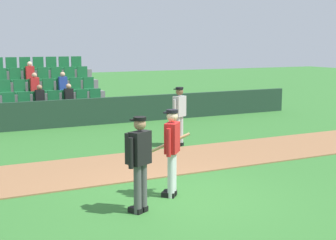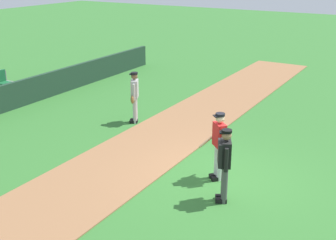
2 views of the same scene
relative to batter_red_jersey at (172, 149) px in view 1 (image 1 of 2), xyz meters
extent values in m
plane|color=#33702D|center=(0.05, -0.15, -0.97)|extent=(80.00, 80.00, 0.00)
cube|color=#936642|center=(0.05, 2.62, -0.95)|extent=(28.00, 2.67, 0.03)
cube|color=#1E3828|center=(0.05, 8.94, -0.46)|extent=(20.00, 0.16, 1.01)
cube|color=slate|center=(0.05, 11.24, -0.82)|extent=(4.45, 3.80, 0.30)
cube|color=slate|center=(0.05, 9.97, -0.47)|extent=(4.35, 0.85, 0.40)
cube|color=#196033|center=(-1.60, 9.87, -0.22)|extent=(0.44, 0.40, 0.08)
cube|color=#196033|center=(-1.60, 10.09, 0.03)|extent=(0.44, 0.08, 0.50)
cube|color=#196033|center=(-1.05, 9.87, -0.22)|extent=(0.44, 0.40, 0.08)
cube|color=#196033|center=(-1.05, 10.09, 0.03)|extent=(0.44, 0.08, 0.50)
cube|color=#196033|center=(-0.50, 9.87, -0.22)|extent=(0.44, 0.40, 0.08)
cube|color=#196033|center=(-0.50, 10.09, 0.03)|extent=(0.44, 0.08, 0.50)
cube|color=black|center=(-0.50, 9.92, 0.08)|extent=(0.32, 0.22, 0.52)
sphere|color=#9E7051|center=(-0.50, 9.92, 0.43)|extent=(0.20, 0.20, 0.20)
cube|color=#196033|center=(0.05, 9.87, -0.22)|extent=(0.44, 0.40, 0.08)
cube|color=#196033|center=(0.05, 10.09, 0.03)|extent=(0.44, 0.08, 0.50)
cube|color=#196033|center=(0.60, 9.87, -0.22)|extent=(0.44, 0.40, 0.08)
cube|color=#196033|center=(0.60, 10.09, 0.03)|extent=(0.44, 0.08, 0.50)
cube|color=black|center=(0.60, 9.92, 0.08)|extent=(0.32, 0.22, 0.52)
sphere|color=tan|center=(0.60, 9.92, 0.43)|extent=(0.20, 0.20, 0.20)
cube|color=#196033|center=(1.15, 9.87, -0.22)|extent=(0.44, 0.40, 0.08)
cube|color=#196033|center=(1.15, 10.09, 0.03)|extent=(0.44, 0.08, 0.50)
cube|color=#196033|center=(1.70, 9.87, -0.22)|extent=(0.44, 0.40, 0.08)
cube|color=#196033|center=(1.70, 10.09, 0.03)|extent=(0.44, 0.08, 0.50)
cube|color=slate|center=(0.05, 10.82, -0.07)|extent=(4.35, 0.85, 0.40)
cube|color=#196033|center=(-1.60, 10.72, 0.18)|extent=(0.44, 0.40, 0.08)
cube|color=#196033|center=(-1.60, 10.94, 0.43)|extent=(0.44, 0.08, 0.50)
cube|color=#196033|center=(-1.05, 10.72, 0.18)|extent=(0.44, 0.40, 0.08)
cube|color=#196033|center=(-1.05, 10.94, 0.43)|extent=(0.44, 0.08, 0.50)
cube|color=#196033|center=(-0.50, 10.72, 0.18)|extent=(0.44, 0.40, 0.08)
cube|color=#196033|center=(-0.50, 10.94, 0.43)|extent=(0.44, 0.08, 0.50)
cube|color=red|center=(-0.50, 10.77, 0.48)|extent=(0.32, 0.22, 0.52)
sphere|color=tan|center=(-0.50, 10.77, 0.83)|extent=(0.20, 0.20, 0.20)
cube|color=#196033|center=(0.05, 10.72, 0.18)|extent=(0.44, 0.40, 0.08)
cube|color=#196033|center=(0.05, 10.94, 0.43)|extent=(0.44, 0.08, 0.50)
cube|color=#196033|center=(0.60, 10.72, 0.18)|extent=(0.44, 0.40, 0.08)
cube|color=#196033|center=(0.60, 10.94, 0.43)|extent=(0.44, 0.08, 0.50)
cube|color=#263F99|center=(0.60, 10.77, 0.48)|extent=(0.32, 0.22, 0.52)
sphere|color=tan|center=(0.60, 10.77, 0.83)|extent=(0.20, 0.20, 0.20)
cube|color=#196033|center=(1.15, 10.72, 0.18)|extent=(0.44, 0.40, 0.08)
cube|color=#196033|center=(1.15, 10.94, 0.43)|extent=(0.44, 0.08, 0.50)
cube|color=#196033|center=(1.70, 10.72, 0.18)|extent=(0.44, 0.40, 0.08)
cube|color=#196033|center=(1.70, 10.94, 0.43)|extent=(0.44, 0.08, 0.50)
cube|color=slate|center=(0.05, 11.67, 0.33)|extent=(4.35, 0.85, 0.40)
cube|color=#196033|center=(-1.60, 11.57, 0.58)|extent=(0.44, 0.40, 0.08)
cube|color=#196033|center=(-1.60, 11.79, 0.83)|extent=(0.44, 0.08, 0.50)
cube|color=#196033|center=(-1.05, 11.57, 0.58)|extent=(0.44, 0.40, 0.08)
cube|color=#196033|center=(-1.05, 11.79, 0.83)|extent=(0.44, 0.08, 0.50)
cube|color=#196033|center=(-0.50, 11.57, 0.58)|extent=(0.44, 0.40, 0.08)
cube|color=#196033|center=(-0.50, 11.79, 0.83)|extent=(0.44, 0.08, 0.50)
cube|color=red|center=(-0.50, 11.62, 0.88)|extent=(0.32, 0.22, 0.52)
sphere|color=beige|center=(-0.50, 11.62, 1.23)|extent=(0.20, 0.20, 0.20)
cube|color=#196033|center=(0.05, 11.57, 0.58)|extent=(0.44, 0.40, 0.08)
cube|color=#196033|center=(0.05, 11.79, 0.83)|extent=(0.44, 0.08, 0.50)
cube|color=#196033|center=(0.60, 11.57, 0.58)|extent=(0.44, 0.40, 0.08)
cube|color=#196033|center=(0.60, 11.79, 0.83)|extent=(0.44, 0.08, 0.50)
cube|color=#196033|center=(1.15, 11.57, 0.58)|extent=(0.44, 0.40, 0.08)
cube|color=#196033|center=(1.15, 11.79, 0.83)|extent=(0.44, 0.08, 0.50)
cube|color=#196033|center=(1.70, 11.57, 0.58)|extent=(0.44, 0.40, 0.08)
cube|color=#196033|center=(1.70, 11.79, 0.83)|extent=(0.44, 0.08, 0.50)
cube|color=slate|center=(0.05, 12.52, 0.73)|extent=(4.35, 0.85, 0.40)
cube|color=#196033|center=(-1.05, 12.42, 0.98)|extent=(0.44, 0.40, 0.08)
cube|color=#196033|center=(-1.05, 12.64, 1.23)|extent=(0.44, 0.08, 0.50)
cube|color=#196033|center=(-0.50, 12.42, 0.98)|extent=(0.44, 0.40, 0.08)
cube|color=#196033|center=(-0.50, 12.64, 1.23)|extent=(0.44, 0.08, 0.50)
cube|color=#196033|center=(0.05, 12.42, 0.98)|extent=(0.44, 0.40, 0.08)
cube|color=#196033|center=(0.05, 12.64, 1.23)|extent=(0.44, 0.08, 0.50)
cube|color=#196033|center=(0.60, 12.42, 0.98)|extent=(0.44, 0.40, 0.08)
cube|color=#196033|center=(0.60, 12.64, 1.23)|extent=(0.44, 0.08, 0.50)
cube|color=#196033|center=(1.15, 12.42, 0.98)|extent=(0.44, 0.40, 0.08)
cube|color=#196033|center=(1.15, 12.64, 1.23)|extent=(0.44, 0.08, 0.50)
cube|color=#196033|center=(1.70, 12.42, 0.98)|extent=(0.44, 0.40, 0.08)
cube|color=#196033|center=(1.70, 12.64, 1.23)|extent=(0.44, 0.08, 0.50)
cylinder|color=silver|center=(-0.05, -0.07, -0.52)|extent=(0.14, 0.14, 0.90)
cylinder|color=silver|center=(0.05, 0.05, -0.52)|extent=(0.14, 0.14, 0.90)
cube|color=black|center=(-0.10, -0.03, -0.92)|extent=(0.27, 0.26, 0.10)
cube|color=black|center=(0.01, 0.09, -0.92)|extent=(0.27, 0.26, 0.10)
cube|color=red|center=(0.00, -0.01, 0.23)|extent=(0.43, 0.44, 0.60)
cylinder|color=red|center=(-0.17, -0.19, 0.18)|extent=(0.09, 0.09, 0.55)
cylinder|color=red|center=(0.17, 0.18, 0.18)|extent=(0.09, 0.09, 0.55)
sphere|color=beige|center=(0.00, -0.01, 0.66)|extent=(0.22, 0.22, 0.22)
cylinder|color=black|center=(0.00, -0.01, 0.76)|extent=(0.23, 0.23, 0.06)
cube|color=black|center=(-0.07, 0.06, 0.73)|extent=(0.21, 0.21, 0.02)
cylinder|color=tan|center=(0.10, 0.24, 0.08)|extent=(0.74, 0.40, 0.41)
cylinder|color=#4C4C4C|center=(-1.01, -0.63, -0.52)|extent=(0.14, 0.14, 0.90)
cylinder|color=#4C4C4C|center=(-0.87, -0.56, -0.52)|extent=(0.14, 0.14, 0.90)
cube|color=black|center=(-1.04, -0.57, -0.92)|extent=(0.22, 0.29, 0.10)
cube|color=black|center=(-0.89, -0.50, -0.92)|extent=(0.22, 0.29, 0.10)
cube|color=black|center=(-0.94, -0.59, 0.23)|extent=(0.46, 0.38, 0.60)
cylinder|color=black|center=(-1.16, -0.70, 0.18)|extent=(0.09, 0.09, 0.55)
cylinder|color=black|center=(-0.71, -0.48, 0.18)|extent=(0.09, 0.09, 0.55)
sphere|color=#9E7051|center=(-0.94, -0.59, 0.66)|extent=(0.22, 0.22, 0.22)
cylinder|color=black|center=(-0.94, -0.59, 0.76)|extent=(0.23, 0.23, 0.06)
cube|color=black|center=(-0.98, -0.50, 0.73)|extent=(0.21, 0.19, 0.02)
cube|color=black|center=(-1.00, -0.48, 0.23)|extent=(0.43, 0.27, 0.56)
cylinder|color=#B2B2B2|center=(2.29, 4.14, -0.52)|extent=(0.14, 0.14, 0.90)
cylinder|color=#B2B2B2|center=(2.44, 4.21, -0.52)|extent=(0.14, 0.14, 0.90)
cube|color=black|center=(2.27, 4.19, -0.92)|extent=(0.23, 0.29, 0.10)
cube|color=black|center=(2.41, 4.27, -0.92)|extent=(0.23, 0.29, 0.10)
cube|color=#B2B2B2|center=(2.37, 4.18, 0.23)|extent=(0.46, 0.38, 0.60)
cylinder|color=#B2B2B2|center=(2.14, 4.06, 0.18)|extent=(0.09, 0.09, 0.55)
cylinder|color=#B2B2B2|center=(2.59, 4.29, 0.18)|extent=(0.09, 0.09, 0.55)
sphere|color=brown|center=(2.37, 4.18, 0.66)|extent=(0.22, 0.22, 0.22)
cylinder|color=black|center=(2.37, 4.18, 0.76)|extent=(0.23, 0.23, 0.06)
cube|color=black|center=(2.32, 4.27, 0.73)|extent=(0.22, 0.19, 0.02)
ellipsoid|color=brown|center=(2.10, 4.10, -0.07)|extent=(0.23, 0.20, 0.28)
camera|label=1|loc=(-4.28, -8.43, 2.09)|focal=52.28mm
camera|label=2|loc=(-9.24, -4.05, 4.23)|focal=46.95mm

